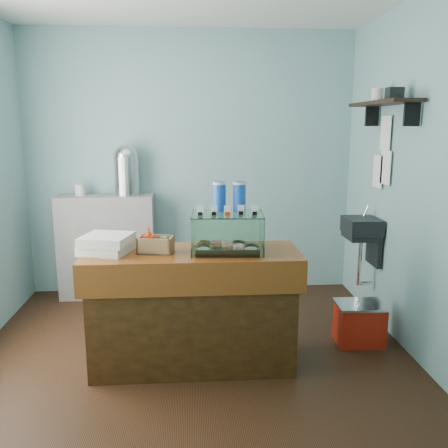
{
  "coord_description": "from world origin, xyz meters",
  "views": [
    {
      "loc": [
        -0.0,
        -3.65,
        1.82
      ],
      "look_at": [
        0.25,
        -0.15,
        1.08
      ],
      "focal_mm": 38.0,
      "sensor_mm": 36.0,
      "label": 1
    }
  ],
  "objects": [
    {
      "name": "room_shell",
      "position": [
        0.03,
        0.01,
        1.71
      ],
      "size": [
        3.54,
        3.04,
        2.82
      ],
      "color": "#78ABB0",
      "rests_on": "ground"
    },
    {
      "name": "condiment_crate",
      "position": [
        -0.28,
        -0.26,
        0.97
      ],
      "size": [
        0.27,
        0.2,
        0.19
      ],
      "rotation": [
        0.0,
        0.0,
        -0.19
      ],
      "color": "#A27851",
      "rests_on": "counter"
    },
    {
      "name": "counter",
      "position": [
        0.0,
        -0.25,
        0.46
      ],
      "size": [
        1.6,
        0.6,
        0.9
      ],
      "color": "#48290D",
      "rests_on": "ground"
    },
    {
      "name": "red_cooler",
      "position": [
        1.41,
        0.01,
        0.18
      ],
      "size": [
        0.41,
        0.32,
        0.35
      ],
      "rotation": [
        0.0,
        0.0,
        -0.03
      ],
      "color": "#B71E0E",
      "rests_on": "ground"
    },
    {
      "name": "pastry_boxes",
      "position": [
        -0.62,
        -0.23,
        0.97
      ],
      "size": [
        0.41,
        0.42,
        0.13
      ],
      "rotation": [
        0.0,
        0.0,
        -0.28
      ],
      "color": "silver",
      "rests_on": "counter"
    },
    {
      "name": "ground",
      "position": [
        0.0,
        0.0,
        0.0
      ],
      "size": [
        3.5,
        3.5,
        0.0
      ],
      "primitive_type": "plane",
      "color": "black",
      "rests_on": "ground"
    },
    {
      "name": "back_shelf",
      "position": [
        -0.9,
        1.32,
        0.55
      ],
      "size": [
        1.0,
        0.32,
        1.1
      ],
      "primitive_type": "cube",
      "color": "gray",
      "rests_on": "ground"
    },
    {
      "name": "display_case",
      "position": [
        0.26,
        -0.23,
        1.06
      ],
      "size": [
        0.55,
        0.42,
        0.51
      ],
      "rotation": [
        0.0,
        0.0,
        -0.06
      ],
      "color": "black",
      "rests_on": "counter"
    },
    {
      "name": "coffee_urn",
      "position": [
        -0.67,
        1.34,
        1.38
      ],
      "size": [
        0.29,
        0.29,
        0.53
      ],
      "color": "silver",
      "rests_on": "back_shelf"
    }
  ]
}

